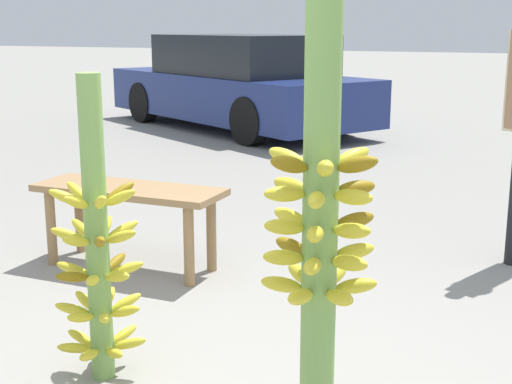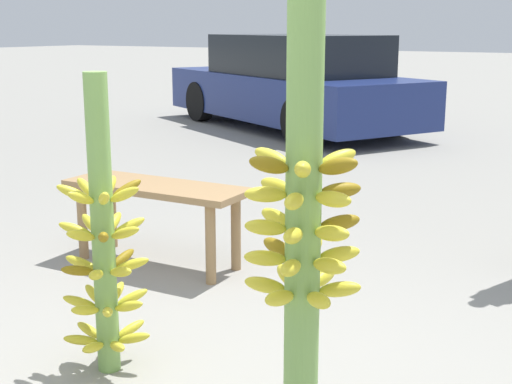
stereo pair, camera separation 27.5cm
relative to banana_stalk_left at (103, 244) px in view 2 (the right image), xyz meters
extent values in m
cylinder|color=#7AA851|center=(0.00, 0.00, 0.07)|extent=(0.10, 0.10, 1.27)
ellipsoid|color=gold|center=(-0.09, -0.07, 0.22)|extent=(0.14, 0.12, 0.10)
ellipsoid|color=gold|center=(0.00, -0.11, 0.22)|extent=(0.05, 0.15, 0.10)
ellipsoid|color=gold|center=(0.08, -0.07, 0.22)|extent=(0.14, 0.13, 0.10)
ellipsoid|color=gold|center=(0.11, 0.02, 0.22)|extent=(0.15, 0.07, 0.10)
ellipsoid|color=olive|center=(0.05, 0.10, 0.22)|extent=(0.11, 0.15, 0.10)
ellipsoid|color=gold|center=(-0.04, 0.10, 0.22)|extent=(0.10, 0.15, 0.10)
ellipsoid|color=gold|center=(-0.11, 0.03, 0.22)|extent=(0.15, 0.08, 0.10)
ellipsoid|color=gold|center=(-0.11, 0.04, 0.06)|extent=(0.15, 0.09, 0.09)
ellipsoid|color=gold|center=(-0.10, -0.06, 0.06)|extent=(0.15, 0.11, 0.09)
ellipsoid|color=gold|center=(-0.01, -0.11, 0.06)|extent=(0.06, 0.15, 0.09)
ellipsoid|color=olive|center=(0.08, -0.08, 0.06)|extent=(0.13, 0.14, 0.09)
ellipsoid|color=gold|center=(0.11, 0.01, 0.06)|extent=(0.15, 0.06, 0.09)
ellipsoid|color=gold|center=(0.06, 0.09, 0.06)|extent=(0.12, 0.15, 0.09)
ellipsoid|color=gold|center=(-0.04, 0.11, 0.06)|extent=(0.09, 0.16, 0.09)
ellipsoid|color=gold|center=(0.09, 0.07, -0.09)|extent=(0.14, 0.13, 0.08)
ellipsoid|color=olive|center=(0.00, 0.11, -0.09)|extent=(0.04, 0.15, 0.08)
ellipsoid|color=gold|center=(-0.09, 0.07, -0.09)|extent=(0.14, 0.13, 0.08)
ellipsoid|color=gold|center=(-0.11, -0.03, -0.09)|extent=(0.16, 0.07, 0.08)
ellipsoid|color=olive|center=(-0.05, -0.10, -0.09)|extent=(0.10, 0.15, 0.08)
ellipsoid|color=gold|center=(0.05, -0.10, -0.09)|extent=(0.10, 0.15, 0.08)
ellipsoid|color=gold|center=(0.11, -0.03, -0.09)|extent=(0.16, 0.07, 0.08)
ellipsoid|color=gold|center=(-0.04, 0.11, -0.26)|extent=(0.09, 0.16, 0.08)
ellipsoid|color=gold|center=(-0.11, 0.04, -0.26)|extent=(0.16, 0.09, 0.08)
ellipsoid|color=gold|center=(-0.10, -0.06, -0.26)|extent=(0.15, 0.11, 0.08)
ellipsoid|color=gold|center=(-0.01, -0.11, -0.26)|extent=(0.06, 0.15, 0.08)
ellipsoid|color=gold|center=(0.08, -0.08, -0.26)|extent=(0.14, 0.14, 0.08)
ellipsoid|color=gold|center=(0.11, 0.01, -0.26)|extent=(0.15, 0.06, 0.08)
ellipsoid|color=gold|center=(0.06, 0.10, -0.26)|extent=(0.12, 0.15, 0.08)
ellipsoid|color=gold|center=(-0.07, 0.09, -0.41)|extent=(0.12, 0.15, 0.08)
ellipsoid|color=gold|center=(-0.11, 0.01, -0.41)|extent=(0.15, 0.05, 0.08)
ellipsoid|color=gold|center=(-0.08, -0.09, -0.41)|extent=(0.13, 0.14, 0.08)
ellipsoid|color=gold|center=(0.02, -0.11, -0.41)|extent=(0.07, 0.16, 0.08)
ellipsoid|color=gold|center=(0.10, -0.05, -0.41)|extent=(0.15, 0.11, 0.08)
ellipsoid|color=gold|center=(0.11, 0.04, -0.41)|extent=(0.15, 0.10, 0.08)
ellipsoid|color=gold|center=(0.03, 0.11, -0.41)|extent=(0.08, 0.16, 0.08)
cylinder|color=#7AA851|center=(1.02, -0.19, 0.30)|extent=(0.11, 0.11, 1.72)
ellipsoid|color=olive|center=(0.95, -0.28, 0.48)|extent=(0.12, 0.14, 0.08)
ellipsoid|color=gold|center=(1.07, -0.29, 0.48)|extent=(0.10, 0.15, 0.08)
ellipsoid|color=olive|center=(1.14, -0.20, 0.48)|extent=(0.15, 0.06, 0.08)
ellipsoid|color=gold|center=(1.09, -0.09, 0.48)|extent=(0.12, 0.14, 0.08)
ellipsoid|color=gold|center=(0.97, -0.08, 0.48)|extent=(0.10, 0.15, 0.08)
ellipsoid|color=gold|center=(0.90, -0.18, 0.48)|extent=(0.15, 0.06, 0.08)
ellipsoid|color=gold|center=(1.14, -0.22, 0.38)|extent=(0.15, 0.09, 0.06)
ellipsoid|color=olive|center=(1.11, -0.10, 0.38)|extent=(0.13, 0.13, 0.06)
ellipsoid|color=gold|center=(0.99, -0.07, 0.38)|extent=(0.08, 0.15, 0.06)
ellipsoid|color=gold|center=(0.90, -0.15, 0.38)|extent=(0.15, 0.09, 0.06)
ellipsoid|color=gold|center=(0.93, -0.27, 0.38)|extent=(0.13, 0.13, 0.06)
ellipsoid|color=gold|center=(1.05, -0.30, 0.38)|extent=(0.08, 0.15, 0.06)
ellipsoid|color=gold|center=(0.99, -0.07, 0.27)|extent=(0.08, 0.15, 0.07)
ellipsoid|color=gold|center=(0.90, -0.15, 0.27)|extent=(0.15, 0.09, 0.07)
ellipsoid|color=gold|center=(0.93, -0.27, 0.27)|extent=(0.14, 0.13, 0.07)
ellipsoid|color=gold|center=(1.05, -0.30, 0.27)|extent=(0.08, 0.15, 0.07)
ellipsoid|color=gold|center=(1.13, -0.22, 0.27)|extent=(0.15, 0.09, 0.07)
ellipsoid|color=olive|center=(1.11, -0.11, 0.27)|extent=(0.14, 0.13, 0.07)
ellipsoid|color=olive|center=(0.91, -0.15, 0.17)|extent=(0.15, 0.09, 0.07)
ellipsoid|color=gold|center=(0.93, -0.26, 0.17)|extent=(0.14, 0.13, 0.07)
ellipsoid|color=gold|center=(1.04, -0.31, 0.17)|extent=(0.07, 0.15, 0.07)
ellipsoid|color=gold|center=(1.13, -0.23, 0.17)|extent=(0.15, 0.09, 0.07)
ellipsoid|color=gold|center=(1.11, -0.11, 0.17)|extent=(0.14, 0.13, 0.07)
ellipsoid|color=gold|center=(1.00, -0.07, 0.17)|extent=(0.07, 0.15, 0.07)
ellipsoid|color=gold|center=(1.11, -0.26, 0.07)|extent=(0.14, 0.13, 0.07)
ellipsoid|color=gold|center=(1.13, -0.14, 0.07)|extent=(0.15, 0.10, 0.07)
ellipsoid|color=gold|center=(1.04, -0.07, 0.07)|extent=(0.07, 0.15, 0.07)
ellipsoid|color=gold|center=(0.93, -0.11, 0.07)|extent=(0.14, 0.13, 0.07)
ellipsoid|color=gold|center=(0.91, -0.23, 0.07)|extent=(0.15, 0.10, 0.07)
ellipsoid|color=gold|center=(1.00, -0.31, 0.07)|extent=(0.07, 0.15, 0.07)
cube|color=#99754C|center=(-0.70, 1.21, -0.07)|extent=(1.18, 0.44, 0.04)
cylinder|color=#99754C|center=(-1.18, 1.34, -0.33)|extent=(0.06, 0.06, 0.47)
cylinder|color=#99754C|center=(-0.22, 1.37, -0.33)|extent=(0.06, 0.06, 0.47)
cylinder|color=#99754C|center=(-1.17, 1.05, -0.33)|extent=(0.06, 0.06, 0.47)
cylinder|color=#99754C|center=(-0.21, 1.09, -0.33)|extent=(0.06, 0.06, 0.47)
cube|color=navy|center=(-2.88, 6.99, -0.09)|extent=(4.72, 3.59, 0.62)
cube|color=black|center=(-2.72, 6.91, 0.49)|extent=(2.89, 2.52, 0.54)
cylinder|color=black|center=(-4.45, 6.98, -0.26)|extent=(0.63, 0.46, 0.61)
cylinder|color=black|center=(-3.73, 8.31, -0.26)|extent=(0.63, 0.46, 0.61)
cylinder|color=black|center=(-2.02, 5.67, -0.26)|extent=(0.63, 0.46, 0.61)
cylinder|color=black|center=(-1.30, 7.00, -0.26)|extent=(0.63, 0.46, 0.61)
camera|label=1|loc=(1.75, -2.23, 0.88)|focal=50.00mm
camera|label=2|loc=(1.99, -2.10, 0.88)|focal=50.00mm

